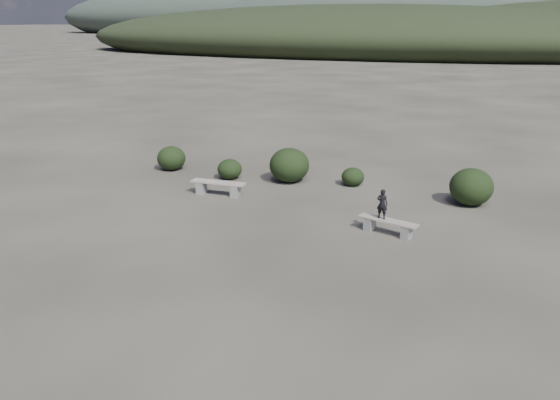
% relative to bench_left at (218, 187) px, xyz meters
% --- Properties ---
extents(ground, '(1200.00, 1200.00, 0.00)m').
position_rel_bench_left_xyz_m(ground, '(4.27, -6.21, -0.30)').
color(ground, '#322E27').
rests_on(ground, ground).
extents(bench_left, '(2.02, 0.58, 0.50)m').
position_rel_bench_left_xyz_m(bench_left, '(0.00, 0.00, 0.00)').
color(bench_left, gray).
rests_on(bench_left, ground).
extents(bench_right, '(1.81, 0.76, 0.44)m').
position_rel_bench_left_xyz_m(bench_right, '(6.37, -1.32, -0.03)').
color(bench_right, gray).
rests_on(bench_right, ground).
extents(seated_person, '(0.35, 0.25, 0.89)m').
position_rel_bench_left_xyz_m(seated_person, '(6.16, -1.27, 0.59)').
color(seated_person, black).
rests_on(seated_person, bench_right).
extents(shrub_a, '(0.96, 0.96, 0.79)m').
position_rel_bench_left_xyz_m(shrub_a, '(-0.63, 2.03, 0.09)').
color(shrub_a, black).
rests_on(shrub_a, ground).
extents(shrub_b, '(1.53, 1.53, 1.32)m').
position_rel_bench_left_xyz_m(shrub_b, '(1.67, 2.59, 0.36)').
color(shrub_b, black).
rests_on(shrub_b, ground).
extents(shrub_c, '(0.86, 0.86, 0.69)m').
position_rel_bench_left_xyz_m(shrub_c, '(4.06, 3.05, 0.04)').
color(shrub_c, black).
rests_on(shrub_c, ground).
extents(shrub_d, '(1.44, 1.44, 1.26)m').
position_rel_bench_left_xyz_m(shrub_d, '(8.33, 2.44, 0.33)').
color(shrub_d, black).
rests_on(shrub_d, ground).
extents(shrub_f, '(1.17, 1.17, 0.99)m').
position_rel_bench_left_xyz_m(shrub_f, '(-3.50, 2.28, 0.20)').
color(shrub_f, black).
rests_on(shrub_f, ground).
extents(mountain_ridges, '(500.00, 400.00, 56.00)m').
position_rel_bench_left_xyz_m(mountain_ridges, '(-3.21, 332.86, 10.54)').
color(mountain_ridges, black).
rests_on(mountain_ridges, ground).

